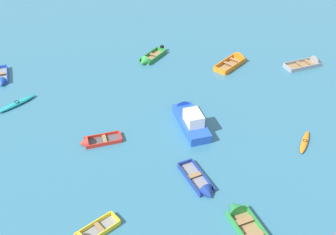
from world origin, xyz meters
TOP-DOWN VIEW (x-y plane):
  - kayak_orange_far_back at (11.07, 17.47)m, footprint 1.29×3.00m
  - rowboat_blue_outer_left at (-16.94, 22.46)m, footprint 2.77×3.89m
  - rowboat_green_back_row_right at (-3.66, 28.80)m, footprint 2.60×4.04m
  - rowboat_deep_blue_center at (3.62, 11.38)m, footprint 3.09×3.76m
  - kayak_turquoise_near_left at (-13.59, 18.94)m, footprint 2.52×3.48m
  - rowboat_grey_back_row_center at (13.28, 30.71)m, footprint 4.34×3.35m
  - rowboat_red_far_right at (-5.41, 14.83)m, footprint 3.42×2.45m
  - rowboat_orange_near_right at (5.49, 30.00)m, footprint 3.50×4.50m
  - motor_launch_blue_midfield_left at (1.87, 18.59)m, footprint 3.82×5.71m
  - rowboat_green_midfield_right at (6.30, 8.96)m, footprint 3.54×4.61m

SIDE VIEW (x-z plane):
  - kayak_orange_far_back at x=11.07m, z-range -0.01..0.28m
  - rowboat_red_far_right at x=-5.41m, z-range -0.40..0.70m
  - rowboat_deep_blue_center at x=3.62m, z-range -0.39..0.70m
  - kayak_turquoise_near_left at x=-13.59m, z-range -0.01..0.35m
  - rowboat_blue_outer_left at x=-16.94m, z-range -0.35..0.72m
  - rowboat_grey_back_row_center at x=13.28m, z-range -0.49..0.87m
  - rowboat_green_back_row_right at x=-3.66m, z-range -0.37..0.77m
  - rowboat_green_midfield_right at x=6.30m, z-range -0.44..0.86m
  - rowboat_orange_near_right at x=5.49m, z-range -0.45..0.91m
  - motor_launch_blue_midfield_left at x=1.87m, z-range -0.45..1.57m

